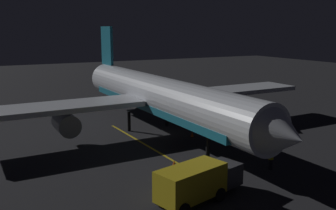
% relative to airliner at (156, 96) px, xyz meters
% --- Properties ---
extents(ground_plane, '(180.00, 180.00, 0.20)m').
position_rel_airliner_xyz_m(ground_plane, '(-0.02, 0.62, -4.10)').
color(ground_plane, '#232326').
extents(apron_guide_stripe, '(1.06, 19.34, 0.01)m').
position_rel_airliner_xyz_m(apron_guide_stripe, '(2.86, 4.62, -4.00)').
color(apron_guide_stripe, gold).
rests_on(apron_guide_stripe, ground_plane).
extents(airliner, '(38.58, 39.59, 11.35)m').
position_rel_airliner_xyz_m(airliner, '(0.00, 0.00, 0.00)').
color(airliner, silver).
rests_on(airliner, ground_plane).
extents(baggage_truck, '(6.79, 3.65, 2.45)m').
position_rel_airliner_xyz_m(baggage_truck, '(4.90, 16.20, -2.73)').
color(baggage_truck, gold).
rests_on(baggage_truck, ground_plane).
extents(catering_truck, '(6.08, 4.87, 2.16)m').
position_rel_airliner_xyz_m(catering_truck, '(-9.49, 2.43, -2.86)').
color(catering_truck, silver).
rests_on(catering_truck, ground_plane).
extents(ground_crew_worker, '(0.40, 0.40, 1.74)m').
position_rel_airliner_xyz_m(ground_crew_worker, '(-3.25, 14.13, -3.12)').
color(ground_crew_worker, black).
rests_on(ground_crew_worker, ground_plane).
extents(traffic_cone_near_left, '(0.50, 0.50, 0.55)m').
position_rel_airliner_xyz_m(traffic_cone_near_left, '(3.29, 10.05, -3.75)').
color(traffic_cone_near_left, '#EA590F').
rests_on(traffic_cone_near_left, ground_plane).
extents(traffic_cone_near_right, '(0.50, 0.50, 0.55)m').
position_rel_airliner_xyz_m(traffic_cone_near_right, '(-2.53, 3.23, -3.75)').
color(traffic_cone_near_right, '#EA590F').
rests_on(traffic_cone_near_right, ground_plane).
extents(traffic_cone_under_wing, '(0.50, 0.50, 0.55)m').
position_rel_airliner_xyz_m(traffic_cone_under_wing, '(1.96, 12.61, -3.75)').
color(traffic_cone_under_wing, '#EA590F').
rests_on(traffic_cone_under_wing, ground_plane).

